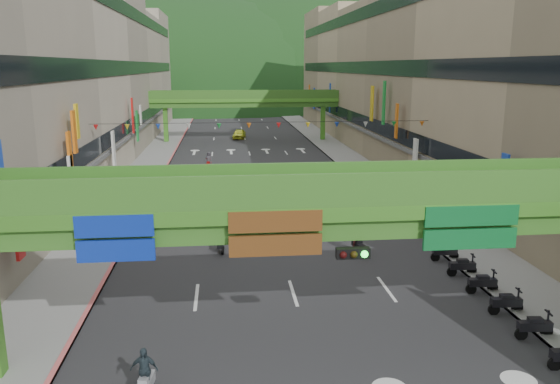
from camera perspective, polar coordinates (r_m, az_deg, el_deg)
road_slab at (r=62.60m, az=-3.03°, el=3.48°), size 18.00×140.00×0.02m
sidewalk_left at (r=63.01m, az=-13.09°, el=3.28°), size 4.00×140.00×0.15m
sidewalk_right at (r=64.08m, az=6.86°, el=3.68°), size 4.00×140.00×0.15m
curb_left at (r=62.80m, az=-11.37°, el=3.34°), size 0.20×140.00×0.18m
curb_right at (r=63.69m, az=5.19°, el=3.68°), size 0.20×140.00×0.18m
building_row_left at (r=63.66m, az=-20.77°, el=11.38°), size 12.80×95.00×19.00m
building_row_right at (r=65.47m, az=14.02°, el=11.85°), size 12.80×95.00×19.00m
overpass_near at (r=18.26m, az=7.03°, el=-3.63°), size 28.00×12.27×7.10m
overpass_far at (r=76.88m, az=-3.67°, el=9.30°), size 28.00×2.20×7.10m
hill_left at (r=172.38m, az=-10.02°, el=9.41°), size 168.00×140.00×112.00m
hill_right at (r=193.98m, az=2.44°, el=9.98°), size 208.00×176.00×128.00m
bunting_string at (r=42.00m, az=-1.70°, el=6.97°), size 26.00×0.36×0.47m
scooter_rider_near at (r=31.42m, az=-6.16°, el=-4.58°), size 0.67×1.60×2.01m
scooter_rider_mid at (r=31.08m, az=8.20°, el=-4.82°), size 0.80×1.60×1.86m
scooter_rider_left at (r=18.61m, az=-13.98°, el=-18.09°), size 0.92×1.60×1.85m
scooter_rider_far at (r=56.41m, az=-7.47°, el=3.25°), size 0.79×1.60×1.83m
parked_scooter_row at (r=26.61m, az=21.43°, el=-9.72°), size 1.60×11.55×1.08m
car_silver at (r=47.82m, az=-10.51°, el=1.07°), size 1.93×4.18×1.33m
car_yellow at (r=80.19m, az=-4.28°, el=6.06°), size 2.25×4.21×1.36m
pedestrian_dark at (r=38.10m, az=14.64°, el=-1.76°), size 1.16×1.04×1.90m
pedestrian_blue at (r=34.78m, az=20.44°, el=-3.59°), size 1.03×0.85×1.89m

